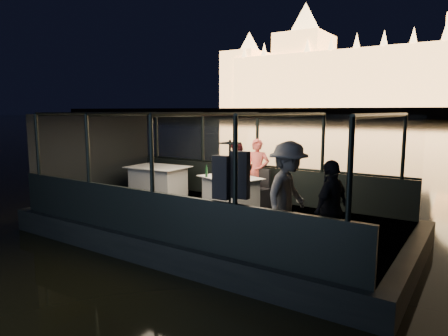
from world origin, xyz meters
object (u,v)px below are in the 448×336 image
Objects in this scene: chair_port_right at (259,189)px; person_man_maroon at (237,173)px; person_woman_coral at (257,175)px; passenger_stripe at (288,200)px; passenger_dark at (331,206)px; dining_table_central at (230,192)px; dining_table_aft at (158,183)px; chair_port_left at (233,184)px; wine_bottle at (206,171)px; coat_stand at (230,199)px.

chair_port_right is 0.93m from person_man_maroon.
passenger_stripe is at bearing -71.69° from person_woman_coral.
chair_port_right is at bearing -122.07° from passenger_dark.
dining_table_central is at bearing -110.96° from passenger_dark.
chair_port_right is at bearing 38.58° from dining_table_central.
passenger_dark reaches higher than dining_table_aft.
chair_port_right is at bearing -11.44° from chair_port_left.
person_woman_coral is at bearing 7.06° from chair_port_left.
chair_port_left is at bearing 117.97° from dining_table_central.
dining_table_aft reaches higher than dining_table_central.
dining_table_aft is 5.30× the size of wine_bottle.
wine_bottle reaches higher than chair_port_right.
dining_table_central is at bearing 50.04° from passenger_stripe.
dining_table_central is 2.40m from dining_table_aft.
dining_table_aft is 1.02× the size of person_man_maroon.
dining_table_aft is 5.90m from passenger_dark.
coat_stand reaches higher than passenger_dark.
person_man_maroon is (-0.83, 0.29, 0.30)m from chair_port_right.
chair_port_right is 3.27m from coat_stand.
chair_port_left is 0.61× the size of person_man_maroon.
person_man_maroon is at bearing 119.78° from coat_stand.
chair_port_right is 0.58× the size of passenger_dark.
coat_stand is at bearing -55.50° from passenger_dark.
chair_port_left is 0.57× the size of person_woman_coral.
person_man_maroon reaches higher than chair_port_right.
wine_bottle is at bearing 133.23° from coat_stand.
coat_stand reaches higher than chair_port_left.
coat_stand is (4.05, -2.60, 0.51)m from dining_table_aft.
coat_stand is at bearing -46.77° from wine_bottle.
person_woman_coral is 0.89× the size of passenger_stripe.
dining_table_aft is at bearing -157.02° from chair_port_right.
passenger_dark is (0.75, 0.04, 0.00)m from passenger_stripe.
passenger_dark reaches higher than chair_port_right.
chair_port_left is at bearing 17.24° from dining_table_aft.
dining_table_aft is 0.84× the size of coat_stand.
person_man_maroon is (2.14, 0.74, 0.36)m from dining_table_aft.
passenger_stripe is (2.76, -2.59, 0.40)m from chair_port_left.
passenger_stripe is (0.77, 0.65, -0.05)m from coat_stand.
person_man_maroon is 4.33m from passenger_dark.
passenger_stripe is at bearing -38.00° from chair_port_right.
person_woman_coral reaches higher than dining_table_aft.
dining_table_central is 1.51× the size of chair_port_left.
chair_port_left is 0.51× the size of passenger_stripe.
coat_stand is 3.56m from person_woman_coral.
passenger_dark reaches higher than person_woman_coral.
passenger_stripe reaches higher than person_man_maroon.
passenger_stripe is at bearing -29.22° from wine_bottle.
chair_port_right is at bearing -5.98° from person_man_maroon.
passenger_stripe is at bearing 40.04° from coat_stand.
passenger_stripe is (1.85, -2.40, 0.40)m from chair_port_right.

